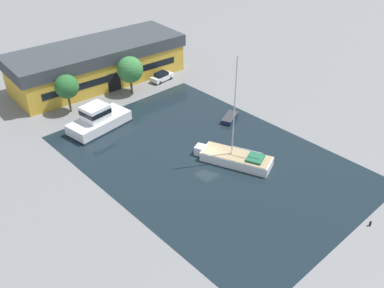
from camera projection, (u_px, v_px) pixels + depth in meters
ground_plane at (207, 159)px, 56.27m from camera, size 440.00×440.00×0.00m
water_canal at (207, 159)px, 56.26m from camera, size 27.20×39.85×0.01m
warehouse_building at (98, 63)px, 75.32m from camera, size 31.35×13.29×6.74m
quay_tree_near_building at (67, 87)px, 65.05m from camera, size 3.69×3.69×6.14m
quay_tree_by_water at (130, 70)px, 70.77m from camera, size 4.37×4.37×6.38m
parked_car at (162, 76)px, 76.70m from camera, size 4.49×2.26×1.62m
sailboat_moored at (235, 158)px, 55.29m from camera, size 6.37×10.35×14.62m
motor_cruiser at (98, 120)px, 62.24m from camera, size 9.72×5.42×3.84m
small_dinghy at (230, 118)px, 64.91m from camera, size 4.03×2.93×0.69m
mooring_bollard at (370, 223)px, 45.66m from camera, size 0.24×0.24×0.64m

